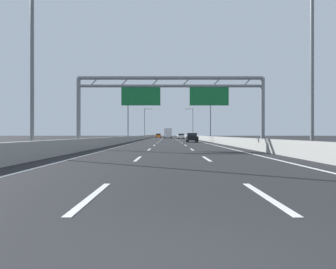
# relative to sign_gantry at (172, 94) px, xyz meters

# --- Properties ---
(ground_plane) EXTENTS (260.00, 260.00, 0.00)m
(ground_plane) POSITION_rel_sign_gantry_xyz_m (-0.09, 77.54, -4.82)
(ground_plane) COLOR #262628
(lane_dash_left_0) EXTENTS (0.16, 3.00, 0.01)m
(lane_dash_left_0) POSITION_rel_sign_gantry_xyz_m (-1.89, -18.96, -4.81)
(lane_dash_left_0) COLOR white
(lane_dash_left_0) RESTS_ON ground_plane
(lane_dash_left_1) EXTENTS (0.16, 3.00, 0.01)m
(lane_dash_left_1) POSITION_rel_sign_gantry_xyz_m (-1.89, -9.96, -4.81)
(lane_dash_left_1) COLOR white
(lane_dash_left_1) RESTS_ON ground_plane
(lane_dash_left_2) EXTENTS (0.16, 3.00, 0.01)m
(lane_dash_left_2) POSITION_rel_sign_gantry_xyz_m (-1.89, -0.96, -4.81)
(lane_dash_left_2) COLOR white
(lane_dash_left_2) RESTS_ON ground_plane
(lane_dash_left_3) EXTENTS (0.16, 3.00, 0.01)m
(lane_dash_left_3) POSITION_rel_sign_gantry_xyz_m (-1.89, 8.04, -4.81)
(lane_dash_left_3) COLOR white
(lane_dash_left_3) RESTS_ON ground_plane
(lane_dash_left_4) EXTENTS (0.16, 3.00, 0.01)m
(lane_dash_left_4) POSITION_rel_sign_gantry_xyz_m (-1.89, 17.04, -4.81)
(lane_dash_left_4) COLOR white
(lane_dash_left_4) RESTS_ON ground_plane
(lane_dash_left_5) EXTENTS (0.16, 3.00, 0.01)m
(lane_dash_left_5) POSITION_rel_sign_gantry_xyz_m (-1.89, 26.04, -4.81)
(lane_dash_left_5) COLOR white
(lane_dash_left_5) RESTS_ON ground_plane
(lane_dash_left_6) EXTENTS (0.16, 3.00, 0.01)m
(lane_dash_left_6) POSITION_rel_sign_gantry_xyz_m (-1.89, 35.04, -4.81)
(lane_dash_left_6) COLOR white
(lane_dash_left_6) RESTS_ON ground_plane
(lane_dash_left_7) EXTENTS (0.16, 3.00, 0.01)m
(lane_dash_left_7) POSITION_rel_sign_gantry_xyz_m (-1.89, 44.04, -4.81)
(lane_dash_left_7) COLOR white
(lane_dash_left_7) RESTS_ON ground_plane
(lane_dash_left_8) EXTENTS (0.16, 3.00, 0.01)m
(lane_dash_left_8) POSITION_rel_sign_gantry_xyz_m (-1.89, 53.04, -4.81)
(lane_dash_left_8) COLOR white
(lane_dash_left_8) RESTS_ON ground_plane
(lane_dash_left_9) EXTENTS (0.16, 3.00, 0.01)m
(lane_dash_left_9) POSITION_rel_sign_gantry_xyz_m (-1.89, 62.04, -4.81)
(lane_dash_left_9) COLOR white
(lane_dash_left_9) RESTS_ON ground_plane
(lane_dash_left_10) EXTENTS (0.16, 3.00, 0.01)m
(lane_dash_left_10) POSITION_rel_sign_gantry_xyz_m (-1.89, 71.04, -4.81)
(lane_dash_left_10) COLOR white
(lane_dash_left_10) RESTS_ON ground_plane
(lane_dash_left_11) EXTENTS (0.16, 3.00, 0.01)m
(lane_dash_left_11) POSITION_rel_sign_gantry_xyz_m (-1.89, 80.04, -4.81)
(lane_dash_left_11) COLOR white
(lane_dash_left_11) RESTS_ON ground_plane
(lane_dash_left_12) EXTENTS (0.16, 3.00, 0.01)m
(lane_dash_left_12) POSITION_rel_sign_gantry_xyz_m (-1.89, 89.04, -4.81)
(lane_dash_left_12) COLOR white
(lane_dash_left_12) RESTS_ON ground_plane
(lane_dash_left_13) EXTENTS (0.16, 3.00, 0.01)m
(lane_dash_left_13) POSITION_rel_sign_gantry_xyz_m (-1.89, 98.04, -4.81)
(lane_dash_left_13) COLOR white
(lane_dash_left_13) RESTS_ON ground_plane
(lane_dash_left_14) EXTENTS (0.16, 3.00, 0.01)m
(lane_dash_left_14) POSITION_rel_sign_gantry_xyz_m (-1.89, 107.04, -4.81)
(lane_dash_left_14) COLOR white
(lane_dash_left_14) RESTS_ON ground_plane
(lane_dash_left_15) EXTENTS (0.16, 3.00, 0.01)m
(lane_dash_left_15) POSITION_rel_sign_gantry_xyz_m (-1.89, 116.04, -4.81)
(lane_dash_left_15) COLOR white
(lane_dash_left_15) RESTS_ON ground_plane
(lane_dash_left_16) EXTENTS (0.16, 3.00, 0.01)m
(lane_dash_left_16) POSITION_rel_sign_gantry_xyz_m (-1.89, 125.04, -4.81)
(lane_dash_left_16) COLOR white
(lane_dash_left_16) RESTS_ON ground_plane
(lane_dash_left_17) EXTENTS (0.16, 3.00, 0.01)m
(lane_dash_left_17) POSITION_rel_sign_gantry_xyz_m (-1.89, 134.04, -4.81)
(lane_dash_left_17) COLOR white
(lane_dash_left_17) RESTS_ON ground_plane
(lane_dash_right_0) EXTENTS (0.16, 3.00, 0.01)m
(lane_dash_right_0) POSITION_rel_sign_gantry_xyz_m (1.71, -18.96, -4.81)
(lane_dash_right_0) COLOR white
(lane_dash_right_0) RESTS_ON ground_plane
(lane_dash_right_1) EXTENTS (0.16, 3.00, 0.01)m
(lane_dash_right_1) POSITION_rel_sign_gantry_xyz_m (1.71, -9.96, -4.81)
(lane_dash_right_1) COLOR white
(lane_dash_right_1) RESTS_ON ground_plane
(lane_dash_right_2) EXTENTS (0.16, 3.00, 0.01)m
(lane_dash_right_2) POSITION_rel_sign_gantry_xyz_m (1.71, -0.96, -4.81)
(lane_dash_right_2) COLOR white
(lane_dash_right_2) RESTS_ON ground_plane
(lane_dash_right_3) EXTENTS (0.16, 3.00, 0.01)m
(lane_dash_right_3) POSITION_rel_sign_gantry_xyz_m (1.71, 8.04, -4.81)
(lane_dash_right_3) COLOR white
(lane_dash_right_3) RESTS_ON ground_plane
(lane_dash_right_4) EXTENTS (0.16, 3.00, 0.01)m
(lane_dash_right_4) POSITION_rel_sign_gantry_xyz_m (1.71, 17.04, -4.81)
(lane_dash_right_4) COLOR white
(lane_dash_right_4) RESTS_ON ground_plane
(lane_dash_right_5) EXTENTS (0.16, 3.00, 0.01)m
(lane_dash_right_5) POSITION_rel_sign_gantry_xyz_m (1.71, 26.04, -4.81)
(lane_dash_right_5) COLOR white
(lane_dash_right_5) RESTS_ON ground_plane
(lane_dash_right_6) EXTENTS (0.16, 3.00, 0.01)m
(lane_dash_right_6) POSITION_rel_sign_gantry_xyz_m (1.71, 35.04, -4.81)
(lane_dash_right_6) COLOR white
(lane_dash_right_6) RESTS_ON ground_plane
(lane_dash_right_7) EXTENTS (0.16, 3.00, 0.01)m
(lane_dash_right_7) POSITION_rel_sign_gantry_xyz_m (1.71, 44.04, -4.81)
(lane_dash_right_7) COLOR white
(lane_dash_right_7) RESTS_ON ground_plane
(lane_dash_right_8) EXTENTS (0.16, 3.00, 0.01)m
(lane_dash_right_8) POSITION_rel_sign_gantry_xyz_m (1.71, 53.04, -4.81)
(lane_dash_right_8) COLOR white
(lane_dash_right_8) RESTS_ON ground_plane
(lane_dash_right_9) EXTENTS (0.16, 3.00, 0.01)m
(lane_dash_right_9) POSITION_rel_sign_gantry_xyz_m (1.71, 62.04, -4.81)
(lane_dash_right_9) COLOR white
(lane_dash_right_9) RESTS_ON ground_plane
(lane_dash_right_10) EXTENTS (0.16, 3.00, 0.01)m
(lane_dash_right_10) POSITION_rel_sign_gantry_xyz_m (1.71, 71.04, -4.81)
(lane_dash_right_10) COLOR white
(lane_dash_right_10) RESTS_ON ground_plane
(lane_dash_right_11) EXTENTS (0.16, 3.00, 0.01)m
(lane_dash_right_11) POSITION_rel_sign_gantry_xyz_m (1.71, 80.04, -4.81)
(lane_dash_right_11) COLOR white
(lane_dash_right_11) RESTS_ON ground_plane
(lane_dash_right_12) EXTENTS (0.16, 3.00, 0.01)m
(lane_dash_right_12) POSITION_rel_sign_gantry_xyz_m (1.71, 89.04, -4.81)
(lane_dash_right_12) COLOR white
(lane_dash_right_12) RESTS_ON ground_plane
(lane_dash_right_13) EXTENTS (0.16, 3.00, 0.01)m
(lane_dash_right_13) POSITION_rel_sign_gantry_xyz_m (1.71, 98.04, -4.81)
(lane_dash_right_13) COLOR white
(lane_dash_right_13) RESTS_ON ground_plane
(lane_dash_right_14) EXTENTS (0.16, 3.00, 0.01)m
(lane_dash_right_14) POSITION_rel_sign_gantry_xyz_m (1.71, 107.04, -4.81)
(lane_dash_right_14) COLOR white
(lane_dash_right_14) RESTS_ON ground_plane
(lane_dash_right_15) EXTENTS (0.16, 3.00, 0.01)m
(lane_dash_right_15) POSITION_rel_sign_gantry_xyz_m (1.71, 116.04, -4.81)
(lane_dash_right_15) COLOR white
(lane_dash_right_15) RESTS_ON ground_plane
(lane_dash_right_16) EXTENTS (0.16, 3.00, 0.01)m
(lane_dash_right_16) POSITION_rel_sign_gantry_xyz_m (1.71, 125.04, -4.81)
(lane_dash_right_16) COLOR white
(lane_dash_right_16) RESTS_ON ground_plane
(lane_dash_right_17) EXTENTS (0.16, 3.00, 0.01)m
(lane_dash_right_17) POSITION_rel_sign_gantry_xyz_m (1.71, 134.04, -4.81)
(lane_dash_right_17) COLOR white
(lane_dash_right_17) RESTS_ON ground_plane
(edge_line_left) EXTENTS (0.16, 176.00, 0.01)m
(edge_line_left) POSITION_rel_sign_gantry_xyz_m (-5.34, 65.54, -4.81)
(edge_line_left) COLOR white
(edge_line_left) RESTS_ON ground_plane
(edge_line_right) EXTENTS (0.16, 176.00, 0.01)m
(edge_line_right) POSITION_rel_sign_gantry_xyz_m (5.16, 65.54, -4.81)
(edge_line_right) COLOR white
(edge_line_right) RESTS_ON ground_plane
(barrier_left) EXTENTS (0.45, 220.00, 0.95)m
(barrier_left) POSITION_rel_sign_gantry_xyz_m (-6.99, 87.54, -4.34)
(barrier_left) COLOR #9E9E99
(barrier_left) RESTS_ON ground_plane
(barrier_right) EXTENTS (0.45, 220.00, 0.95)m
(barrier_right) POSITION_rel_sign_gantry_xyz_m (6.81, 87.54, -4.34)
(barrier_right) COLOR #9E9E99
(barrier_right) RESTS_ON ground_plane
(sign_gantry) EXTENTS (16.43, 0.36, 6.36)m
(sign_gantry) POSITION_rel_sign_gantry_xyz_m (0.00, 0.00, 0.00)
(sign_gantry) COLOR gray
(sign_gantry) RESTS_ON ground_plane
(streetlamp_left_near) EXTENTS (2.58, 0.28, 9.50)m
(streetlamp_left_near) POSITION_rel_sign_gantry_xyz_m (-7.56, -9.19, 0.58)
(streetlamp_left_near) COLOR slate
(streetlamp_left_near) RESTS_ON ground_plane
(streetlamp_right_near) EXTENTS (2.58, 0.28, 9.50)m
(streetlamp_right_near) POSITION_rel_sign_gantry_xyz_m (7.38, -9.19, 0.58)
(streetlamp_right_near) COLOR slate
(streetlamp_right_near) RESTS_ON ground_plane
(streetlamp_left_mid) EXTENTS (2.58, 0.28, 9.50)m
(streetlamp_left_mid) POSITION_rel_sign_gantry_xyz_m (-7.56, 28.39, 0.58)
(streetlamp_left_mid) COLOR slate
(streetlamp_left_mid) RESTS_ON ground_plane
(streetlamp_right_mid) EXTENTS (2.58, 0.28, 9.50)m
(streetlamp_right_mid) POSITION_rel_sign_gantry_xyz_m (7.38, 28.39, 0.58)
(streetlamp_right_mid) COLOR slate
(streetlamp_right_mid) RESTS_ON ground_plane
(streetlamp_left_far) EXTENTS (2.58, 0.28, 9.50)m
(streetlamp_left_far) POSITION_rel_sign_gantry_xyz_m (-7.56, 65.98, 0.58)
(streetlamp_left_far) COLOR slate
(streetlamp_left_far) RESTS_ON ground_plane
(streetlamp_right_far) EXTENTS (2.58, 0.28, 9.50)m
(streetlamp_right_far) POSITION_rel_sign_gantry_xyz_m (7.38, 65.98, 0.58)
(streetlamp_right_far) COLOR slate
(streetlamp_right_far) RESTS_ON ground_plane
(blue_car) EXTENTS (1.87, 4.51, 1.46)m
(blue_car) POSITION_rel_sign_gantry_xyz_m (0.16, 97.48, -4.06)
(blue_car) COLOR #2347AD
(blue_car) RESTS_ON ground_plane
(orange_car) EXTENTS (1.73, 4.19, 1.47)m
(orange_car) POSITION_rel_sign_gantry_xyz_m (-3.56, 71.58, -4.07)
(orange_car) COLOR orange
(orange_car) RESTS_ON ground_plane
(black_car) EXTENTS (1.71, 4.16, 1.48)m
(black_car) POSITION_rel_sign_gantry_xyz_m (3.55, 21.17, -4.08)
(black_car) COLOR black
(black_car) RESTS_ON ground_plane
(white_car) EXTENTS (1.76, 4.68, 1.42)m
(white_car) POSITION_rel_sign_gantry_xyz_m (3.33, 54.95, -4.08)
(white_car) COLOR silver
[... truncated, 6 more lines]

